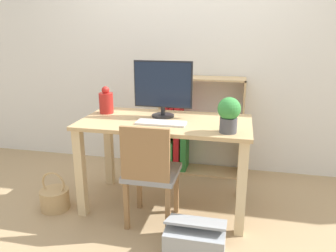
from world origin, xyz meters
name	(u,v)px	position (x,y,z in m)	size (l,w,h in m)	color
ground_plane	(166,205)	(0.00, 0.00, 0.00)	(10.00, 10.00, 0.00)	tan
wall_back	(186,48)	(0.00, 0.96, 1.30)	(8.00, 0.05, 2.60)	silver
desk	(165,137)	(0.00, 0.00, 0.63)	(1.38, 0.70, 0.77)	tan
monitor	(163,87)	(-0.05, 0.12, 1.03)	(0.50, 0.19, 0.47)	#232326
keyboard	(161,123)	(-0.01, -0.11, 0.78)	(0.39, 0.15, 0.02)	silver
vase	(106,102)	(-0.56, 0.12, 0.88)	(0.12, 0.12, 0.24)	#B2231E
potted_plant	(229,113)	(0.51, -0.22, 0.92)	(0.16, 0.16, 0.26)	#4C4C51
chair	(150,171)	(-0.05, -0.32, 0.46)	(0.40, 0.40, 0.84)	gray
bookshelf	(185,129)	(0.03, 0.78, 0.47)	(0.86, 0.28, 1.02)	tan
basket	(55,198)	(-0.91, -0.27, 0.10)	(0.24, 0.24, 0.34)	tan
storage_box	(195,241)	(0.35, -0.62, 0.12)	(0.40, 0.34, 0.29)	#999EA3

